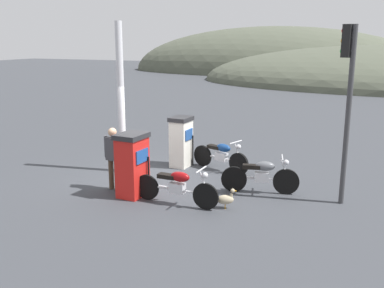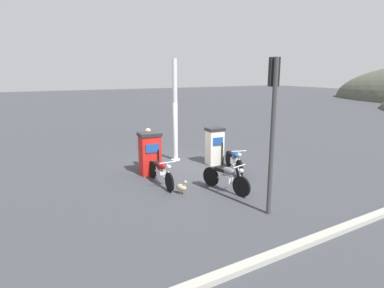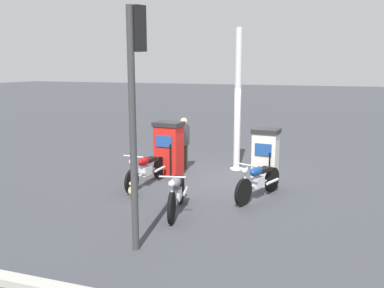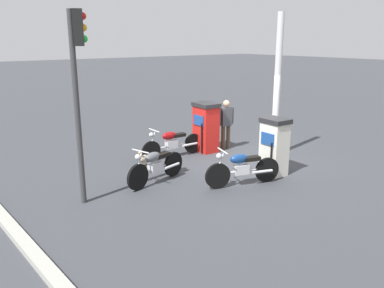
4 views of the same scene
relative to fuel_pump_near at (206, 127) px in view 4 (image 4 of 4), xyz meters
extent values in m
plane|color=#383A3F|center=(-0.10, 1.42, -0.80)|extent=(120.00, 120.00, 0.00)
cube|color=red|center=(0.00, 0.00, -0.07)|extent=(0.59, 0.75, 1.46)
cube|color=#1E478C|center=(0.29, -0.02, 0.25)|extent=(0.06, 0.51, 0.32)
cube|color=#262628|center=(0.00, 0.00, 0.72)|extent=(0.65, 0.82, 0.12)
cylinder|color=black|center=(0.33, 0.20, -0.29)|extent=(0.05, 0.05, 0.95)
cube|color=silver|center=(0.00, 2.84, -0.10)|extent=(0.53, 0.66, 1.42)
cube|color=#1E478C|center=(0.26, 2.83, 0.21)|extent=(0.05, 0.45, 0.32)
cube|color=#262628|center=(0.00, 2.84, 0.67)|extent=(0.59, 0.72, 0.12)
cylinder|color=black|center=(0.31, 3.02, -0.31)|extent=(0.05, 0.05, 0.92)
cylinder|color=black|center=(1.99, -0.13, -0.49)|extent=(0.63, 0.07, 0.63)
cylinder|color=black|center=(0.45, -0.10, -0.49)|extent=(0.63, 0.07, 0.63)
cube|color=silver|center=(1.27, -0.12, -0.39)|extent=(0.36, 0.21, 0.24)
cylinder|color=silver|center=(1.22, -0.11, -0.44)|extent=(1.16, 0.07, 0.05)
ellipsoid|color=maroon|center=(1.34, -0.12, -0.11)|extent=(0.48, 0.23, 0.24)
cube|color=black|center=(1.00, -0.11, -0.14)|extent=(0.44, 0.21, 0.10)
cylinder|color=silver|center=(1.95, -0.13, -0.19)|extent=(0.26, 0.05, 0.57)
cylinder|color=silver|center=(1.87, -0.13, 0.13)|extent=(0.05, 0.56, 0.04)
sphere|color=silver|center=(1.97, -0.13, 0.01)|extent=(0.14, 0.14, 0.14)
cylinder|color=silver|center=(0.65, 0.02, -0.47)|extent=(0.55, 0.08, 0.07)
cylinder|color=black|center=(1.87, 2.72, -0.48)|extent=(0.63, 0.27, 0.64)
cylinder|color=black|center=(0.58, 3.14, -0.48)|extent=(0.63, 0.27, 0.64)
cube|color=silver|center=(1.27, 2.92, -0.38)|extent=(0.40, 0.30, 0.24)
cylinder|color=silver|center=(1.23, 2.93, -0.43)|extent=(0.98, 0.36, 0.05)
ellipsoid|color=navy|center=(1.34, 2.89, -0.10)|extent=(0.52, 0.36, 0.24)
cube|color=black|center=(1.02, 3.00, -0.13)|extent=(0.48, 0.33, 0.10)
cylinder|color=silver|center=(1.83, 2.73, -0.18)|extent=(0.26, 0.12, 0.57)
cylinder|color=silver|center=(1.76, 2.76, 0.14)|extent=(0.21, 0.54, 0.04)
sphere|color=silver|center=(1.85, 2.73, 0.02)|extent=(0.18, 0.18, 0.14)
cylinder|color=silver|center=(0.81, 3.19, -0.46)|extent=(0.54, 0.24, 0.07)
cylinder|color=black|center=(3.46, 1.62, -0.48)|extent=(0.65, 0.23, 0.65)
cylinder|color=black|center=(2.19, 1.30, -0.48)|extent=(0.65, 0.23, 0.65)
cube|color=silver|center=(2.87, 1.47, -0.38)|extent=(0.40, 0.28, 0.24)
cylinder|color=silver|center=(2.83, 1.46, -0.43)|extent=(0.96, 0.29, 0.05)
ellipsoid|color=#595B60|center=(2.94, 1.49, -0.10)|extent=(0.52, 0.33, 0.24)
cube|color=black|center=(2.61, 1.41, -0.13)|extent=(0.48, 0.30, 0.10)
cylinder|color=silver|center=(3.42, 1.61, -0.18)|extent=(0.26, 0.10, 0.57)
cylinder|color=silver|center=(3.34, 1.59, 0.14)|extent=(0.17, 0.55, 0.04)
sphere|color=silver|center=(3.44, 1.61, 0.02)|extent=(0.17, 0.17, 0.14)
cylinder|color=silver|center=(2.36, 1.47, -0.46)|extent=(0.55, 0.20, 0.07)
cylinder|color=#473828|center=(-0.58, 0.18, -0.41)|extent=(0.15, 0.15, 0.79)
cylinder|color=#473828|center=(-0.78, 0.22, -0.41)|extent=(0.15, 0.15, 0.79)
cube|color=#3F3F44|center=(-0.68, 0.20, 0.28)|extent=(0.39, 0.26, 0.59)
cylinder|color=#3F3F44|center=(-0.45, 0.16, 0.31)|extent=(0.10, 0.10, 0.56)
cylinder|color=#3F3F44|center=(-0.92, 0.24, 0.31)|extent=(0.10, 0.10, 0.56)
sphere|color=tan|center=(-0.68, 0.20, 0.72)|extent=(0.25, 0.25, 0.22)
ellipsoid|color=tan|center=(2.38, 0.10, -0.59)|extent=(0.43, 0.32, 0.22)
cylinder|color=tan|center=(2.51, 0.15, -0.52)|extent=(0.08, 0.08, 0.15)
sphere|color=tan|center=(2.54, 0.16, -0.37)|extent=(0.13, 0.13, 0.10)
cone|color=orange|center=(2.60, 0.18, -0.38)|extent=(0.08, 0.06, 0.04)
cone|color=tan|center=(2.22, 0.04, -0.55)|extent=(0.10, 0.10, 0.08)
cylinder|color=orange|center=(2.37, 0.14, -0.75)|extent=(0.02, 0.02, 0.11)
cylinder|color=orange|center=(2.40, 0.07, -0.75)|extent=(0.02, 0.02, 0.11)
cylinder|color=#38383A|center=(4.79, 1.53, 1.26)|extent=(0.16, 0.16, 4.12)
cube|color=black|center=(4.67, 1.58, 2.96)|extent=(0.28, 0.30, 0.72)
sphere|color=red|center=(4.58, 1.62, 3.18)|extent=(0.20, 0.20, 0.15)
sphere|color=orange|center=(4.58, 1.62, 2.96)|extent=(0.20, 0.20, 0.15)
sphere|color=green|center=(4.58, 1.62, 2.74)|extent=(0.20, 0.20, 0.15)
cylinder|color=silver|center=(-1.35, 1.69, 1.34)|extent=(0.20, 0.20, 4.29)
cylinder|color=silver|center=(-1.35, 1.69, -0.78)|extent=(0.40, 0.40, 0.04)
cube|color=#9E9E93|center=(6.46, 1.42, -0.74)|extent=(0.60, 8.83, 0.12)
camera|label=1|loc=(5.48, -8.93, 2.99)|focal=41.18mm
camera|label=2|loc=(11.00, -4.21, 2.96)|focal=30.38mm
camera|label=3|loc=(10.73, 4.87, 2.36)|focal=38.36mm
camera|label=4|loc=(7.88, 9.48, 2.75)|focal=36.86mm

